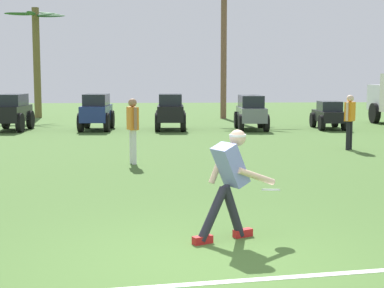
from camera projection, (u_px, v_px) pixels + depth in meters
name	position (u px, v px, depth m)	size (l,w,h in m)	color
ground_plane	(206.00, 265.00, 6.53)	(80.00, 80.00, 0.00)	#41642B
field_line_paint	(211.00, 283.00, 5.95)	(18.86, 0.11, 0.01)	white
frisbee_thrower	(230.00, 178.00, 7.47)	(1.11, 0.55, 1.41)	#23232D
frisbee_in_flight	(271.00, 190.00, 7.58)	(0.27, 0.27, 0.06)	white
teammate_near_sideline	(350.00, 117.00, 16.63)	(0.37, 0.42, 1.56)	black
teammate_midfield	(133.00, 125.00, 13.94)	(0.30, 0.49, 1.56)	silver
parked_car_slot_a	(12.00, 111.00, 22.59)	(1.25, 2.39, 1.40)	black
parked_car_slot_b	(96.00, 111.00, 22.77)	(1.25, 2.39, 1.40)	navy
parked_car_slot_c	(170.00, 111.00, 22.89)	(1.22, 2.38, 1.40)	black
parked_car_slot_d	(251.00, 111.00, 22.98)	(1.24, 2.44, 1.34)	slate
parked_car_slot_e	(329.00, 115.00, 23.30)	(1.19, 2.24, 1.10)	black
palm_tree_far_left	(37.00, 52.00, 29.29)	(2.98, 3.16, 5.46)	brown
palm_tree_left_of_centre	(224.00, 29.00, 28.63)	(3.31, 3.93, 6.98)	brown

